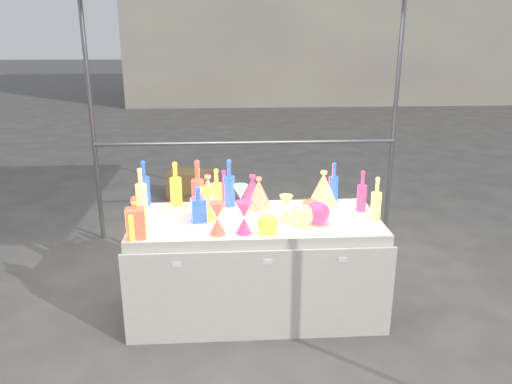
{
  "coord_description": "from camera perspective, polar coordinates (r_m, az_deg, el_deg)",
  "views": [
    {
      "loc": [
        -0.22,
        -3.41,
        2.04
      ],
      "look_at": [
        0.0,
        0.0,
        0.95
      ],
      "focal_mm": 35.0,
      "sensor_mm": 36.0,
      "label": 1
    }
  ],
  "objects": [
    {
      "name": "bottle_0",
      "position": [
        3.93,
        -9.17,
        0.96
      ],
      "size": [
        0.11,
        0.11,
        0.35
      ],
      "primitive_type": null,
      "rotation": [
        0.0,
        0.0,
        0.31
      ],
      "color": "red",
      "rests_on": "display_table"
    },
    {
      "name": "hourglass_0",
      "position": [
        3.34,
        -4.44,
        -3.04
      ],
      "size": [
        0.15,
        0.15,
        0.22
      ],
      "primitive_type": null,
      "rotation": [
        0.0,
        0.0,
        -0.41
      ],
      "color": "orange",
      "rests_on": "display_table"
    },
    {
      "name": "bottle_3",
      "position": [
        3.89,
        -3.67,
        0.49
      ],
      "size": [
        0.1,
        0.1,
        0.29
      ],
      "primitive_type": null,
      "rotation": [
        0.0,
        0.0,
        0.39
      ],
      "color": "#1E35B3",
      "rests_on": "display_table"
    },
    {
      "name": "globe_2",
      "position": [
        3.63,
        6.37,
        -2.11
      ],
      "size": [
        0.19,
        0.19,
        0.14
      ],
      "primitive_type": null,
      "rotation": [
        0.0,
        0.0,
        -0.12
      ],
      "color": "orange",
      "rests_on": "display_table"
    },
    {
      "name": "decanter_0",
      "position": [
        3.36,
        -13.62,
        -2.92
      ],
      "size": [
        0.15,
        0.15,
        0.27
      ],
      "primitive_type": null,
      "rotation": [
        0.0,
        0.0,
        0.4
      ],
      "color": "red",
      "rests_on": "display_table"
    },
    {
      "name": "bottle_2",
      "position": [
        3.7,
        -6.67,
        0.53
      ],
      "size": [
        0.12,
        0.12,
        0.42
      ],
      "primitive_type": null,
      "rotation": [
        0.0,
        0.0,
        -0.39
      ],
      "color": "orange",
      "rests_on": "display_table"
    },
    {
      "name": "globe_0",
      "position": [
        3.37,
        1.35,
        -3.77
      ],
      "size": [
        0.19,
        0.19,
        0.12
      ],
      "primitive_type": null,
      "rotation": [
        0.0,
        0.0,
        0.42
      ],
      "color": "red",
      "rests_on": "display_table"
    },
    {
      "name": "hourglass_4",
      "position": [
        3.61,
        -5.54,
        -1.35
      ],
      "size": [
        0.15,
        0.15,
        0.24
      ],
      "primitive_type": null,
      "rotation": [
        0.0,
        0.0,
        -0.32
      ],
      "color": "red",
      "rests_on": "display_table"
    },
    {
      "name": "lampshade_2",
      "position": [
        3.88,
        -0.41,
        0.17
      ],
      "size": [
        0.25,
        0.25,
        0.25
      ],
      "primitive_type": null,
      "rotation": [
        0.0,
        0.0,
        0.22
      ],
      "color": "#1E35B3",
      "rests_on": "display_table"
    },
    {
      "name": "bottle_11",
      "position": [
        3.67,
        13.59,
        -0.74
      ],
      "size": [
        0.09,
        0.09,
        0.32
      ],
      "primitive_type": null,
      "rotation": [
        0.0,
        0.0,
        -0.35
      ],
      "color": "#168C78",
      "rests_on": "display_table"
    },
    {
      "name": "bottle_1",
      "position": [
        3.97,
        -12.67,
        1.01
      ],
      "size": [
        0.11,
        0.11,
        0.36
      ],
      "primitive_type": null,
      "rotation": [
        0.0,
        0.0,
        -0.32
      ],
      "color": "#17834F",
      "rests_on": "display_table"
    },
    {
      "name": "bottle_4",
      "position": [
        3.82,
        -13.02,
        0.2
      ],
      "size": [
        0.11,
        0.11,
        0.34
      ],
      "primitive_type": null,
      "rotation": [
        0.0,
        0.0,
        0.43
      ],
      "color": "#168C78",
      "rests_on": "display_table"
    },
    {
      "name": "cardboard_box_closed",
      "position": [
        6.48,
        -7.69,
        0.82
      ],
      "size": [
        0.56,
        0.47,
        0.36
      ],
      "primitive_type": "cube",
      "rotation": [
        0.0,
        0.0,
        -0.24
      ],
      "color": "olive",
      "rests_on": "ground"
    },
    {
      "name": "bottle_7",
      "position": [
        3.86,
        -3.09,
        1.05
      ],
      "size": [
        0.1,
        0.1,
        0.38
      ],
      "primitive_type": null,
      "rotation": [
        0.0,
        0.0,
        -0.08
      ],
      "color": "#17834F",
      "rests_on": "display_table"
    },
    {
      "name": "bottle_8",
      "position": [
        4.02,
        8.87,
        1.13
      ],
      "size": [
        0.07,
        0.07,
        0.32
      ],
      "primitive_type": null,
      "rotation": [
        0.0,
        0.0,
        -0.02
      ],
      "color": "#17834F",
      "rests_on": "display_table"
    },
    {
      "name": "bottle_5",
      "position": [
        3.78,
        -6.6,
        0.31
      ],
      "size": [
        0.09,
        0.09,
        0.34
      ],
      "primitive_type": null,
      "rotation": [
        0.0,
        0.0,
        -0.34
      ],
      "color": "#B42474",
      "rests_on": "display_table"
    },
    {
      "name": "decanter_2",
      "position": [
        3.57,
        -6.6,
        -1.37
      ],
      "size": [
        0.12,
        0.12,
        0.26
      ],
      "primitive_type": null,
      "rotation": [
        0.0,
        0.0,
        0.2
      ],
      "color": "#17834F",
      "rests_on": "display_table"
    },
    {
      "name": "bottle_9",
      "position": [
        4.03,
        8.79,
        1.13
      ],
      "size": [
        0.07,
        0.07,
        0.31
      ],
      "primitive_type": null,
      "rotation": [
        0.0,
        0.0,
        0.07
      ],
      "color": "orange",
      "rests_on": "display_table"
    },
    {
      "name": "hourglass_1",
      "position": [
        3.34,
        -1.38,
        -2.95
      ],
      "size": [
        0.15,
        0.15,
        0.22
      ],
      "primitive_type": null,
      "rotation": [
        0.0,
        0.0,
        -0.43
      ],
      "color": "#1E35B3",
      "rests_on": "display_table"
    },
    {
      "name": "decanter_1",
      "position": [
        3.36,
        -13.63,
        -2.8
      ],
      "size": [
        0.14,
        0.14,
        0.29
      ],
      "primitive_type": null,
      "rotation": [
        0.0,
        0.0,
        0.16
      ],
      "color": "orange",
      "rests_on": "display_table"
    },
    {
      "name": "bottle_6",
      "position": [
        3.83,
        -4.54,
        0.4
      ],
      "size": [
        0.1,
        0.1,
        0.31
      ],
      "primitive_type": null,
      "rotation": [
        0.0,
        0.0,
        -0.3
      ],
      "color": "red",
      "rests_on": "display_table"
    },
    {
      "name": "bottle_10",
      "position": [
        3.84,
        12.01,
        0.12
      ],
      "size": [
        0.09,
        0.09,
        0.32
      ],
      "primitive_type": null,
      "rotation": [
        0.0,
        0.0,
        -0.28
      ],
      "color": "#1E35B3",
      "rests_on": "display_table"
    },
    {
      "name": "display_table",
      "position": [
        3.79,
        0.01,
        -8.36
      ],
      "size": [
        1.84,
        0.83,
        0.75
      ],
      "color": "silver",
      "rests_on": "ground"
    },
    {
      "name": "hourglass_3",
      "position": [
        3.71,
        -1.77,
        -0.84
      ],
      "size": [
        0.13,
        0.13,
        0.22
      ],
      "primitive_type": null,
      "rotation": [
        0.0,
        0.0,
        0.18
      ],
      "color": "#B42474",
      "rests_on": "display_table"
    },
    {
      "name": "hourglass_2",
      "position": [
        3.58,
        3.44,
        -1.85
      ],
      "size": [
        0.12,
        0.12,
        0.19
      ],
      "primitive_type": null,
      "rotation": [
        0.0,
        0.0,
        -0.35
      ],
      "color": "#168C78",
      "rests_on": "display_table"
    },
    {
      "name": "globe_1",
      "position": [
        3.52,
        5.29,
        -2.75
      ],
      "size": [
        0.17,
        0.17,
        0.13
      ],
      "primitive_type": null,
      "rotation": [
        0.0,
        0.0,
        -0.0
      ],
      "color": "#168C78",
      "rests_on": "display_table"
    },
    {
      "name": "ground",
      "position": [
        3.98,
        0.0,
        -13.15
      ],
      "size": [
        80.0,
        80.0,
        0.0
      ],
      "primitive_type": "plane",
      "color": "slate",
      "rests_on": "ground"
    },
    {
      "name": "lampshade_3",
      "position": [
        3.94,
        7.69,
        0.48
      ],
      "size": [
        0.28,
        0.28,
        0.27
      ],
      "primitive_type": null,
      "rotation": [
        0.0,
        0.0,
        -0.25
      ],
      "color": "#168C78",
      "rests_on": "display_table"
    },
    {
      "name": "lampshade_1",
      "position": [
        3.84,
        0.32,
        -0.07
      ],
      "size": [
        0.21,
        0.21,
        0.24
      ],
      "primitive_type": null,
      "rotation": [
        0.0,
        0.0,
        0.01
      ],
      "color": "yellow",
      "rests_on": "display_table"
    },
    {
      "name": "background_building",
      "position": [
        17.94,
        10.55,
        20.44
      ],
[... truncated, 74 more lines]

